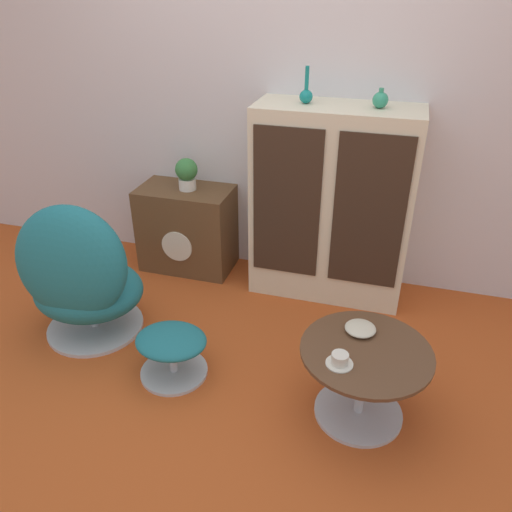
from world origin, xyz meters
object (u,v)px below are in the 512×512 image
at_px(coffee_table, 363,375).
at_px(tv_console, 187,228).
at_px(vase_inner_left, 380,100).
at_px(teacup, 340,360).
at_px(potted_plant, 187,173).
at_px(sideboard, 331,205).
at_px(ottoman, 172,347).
at_px(vase_leftmost, 306,94).
at_px(egg_chair, 81,278).
at_px(bowl, 360,328).

bearing_deg(coffee_table, tv_console, 140.99).
height_order(vase_inner_left, teacup, vase_inner_left).
bearing_deg(potted_plant, sideboard, -1.20).
bearing_deg(ottoman, tv_console, 108.74).
relative_size(vase_leftmost, teacup, 1.70).
bearing_deg(teacup, sideboard, 101.20).
xyz_separation_m(tv_console, egg_chair, (-0.25, -0.93, 0.09)).
bearing_deg(ottoman, potted_plant, 107.52).
bearing_deg(potted_plant, bowl, -37.01).
bearing_deg(teacup, bowl, 76.37).
bearing_deg(potted_plant, egg_chair, -106.52).
xyz_separation_m(ottoman, vase_inner_left, (0.87, 1.08, 1.10)).
bearing_deg(coffee_table, bowl, 108.54).
relative_size(vase_inner_left, bowl, 0.74).
bearing_deg(vase_inner_left, bowl, -85.26).
xyz_separation_m(egg_chair, potted_plant, (0.28, 0.93, 0.33)).
relative_size(sideboard, bowl, 8.34).
xyz_separation_m(tv_console, vase_leftmost, (0.82, -0.02, 0.99)).
height_order(vase_leftmost, vase_inner_left, vase_leftmost).
relative_size(tv_console, coffee_table, 1.07).
relative_size(tv_console, vase_inner_left, 5.90).
bearing_deg(sideboard, vase_inner_left, 0.99).
height_order(tv_console, vase_leftmost, vase_leftmost).
bearing_deg(sideboard, ottoman, -120.89).
bearing_deg(coffee_table, vase_leftmost, 116.52).
height_order(egg_chair, ottoman, egg_chair).
bearing_deg(tv_console, bowl, -36.45).
height_order(tv_console, potted_plant, potted_plant).
xyz_separation_m(vase_leftmost, teacup, (0.44, -1.22, -0.87)).
bearing_deg(tv_console, potted_plant, 1.43).
xyz_separation_m(tv_console, ottoman, (0.37, -1.10, -0.12)).
bearing_deg(tv_console, ottoman, -71.26).
height_order(sideboard, egg_chair, sideboard).
bearing_deg(coffee_table, teacup, -129.46).
bearing_deg(vase_inner_left, ottoman, -128.76).
height_order(coffee_table, vase_inner_left, vase_inner_left).
bearing_deg(vase_inner_left, egg_chair, -148.61).
distance_m(egg_chair, bowl, 1.57).
height_order(ottoman, vase_inner_left, vase_inner_left).
relative_size(vase_leftmost, bowl, 1.39).
bearing_deg(egg_chair, vase_leftmost, 40.36).
bearing_deg(ottoman, vase_inner_left, 51.24).
relative_size(ottoman, coffee_table, 0.63).
relative_size(tv_console, potted_plant, 2.97).
bearing_deg(egg_chair, ottoman, -15.54).
height_order(potted_plant, bowl, potted_plant).
distance_m(sideboard, vase_leftmost, 0.70).
distance_m(tv_console, ottoman, 1.17).
distance_m(coffee_table, vase_leftmost, 1.60).
distance_m(coffee_table, vase_inner_left, 1.51).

